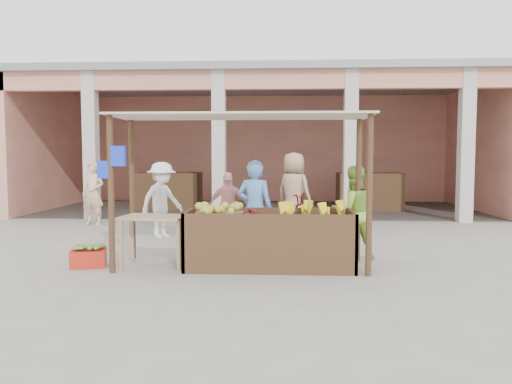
# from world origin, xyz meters

# --- Properties ---
(ground) EXTENTS (60.00, 60.00, 0.00)m
(ground) POSITION_xyz_m (0.00, 0.00, 0.00)
(ground) COLOR gray
(ground) RESTS_ON ground
(market_building) EXTENTS (14.40, 6.40, 4.20)m
(market_building) POSITION_xyz_m (0.05, 8.93, 2.70)
(market_building) COLOR #E29276
(market_building) RESTS_ON ground
(fruit_stall) EXTENTS (2.60, 0.95, 0.80)m
(fruit_stall) POSITION_xyz_m (0.50, 0.00, 0.40)
(fruit_stall) COLOR #4D361F
(fruit_stall) RESTS_ON ground
(stall_awning) EXTENTS (4.09, 1.35, 2.39)m
(stall_awning) POSITION_xyz_m (-0.01, 0.06, 1.98)
(stall_awning) COLOR #4D361F
(stall_awning) RESTS_ON ground
(banana_heap) EXTENTS (1.05, 0.57, 0.19)m
(banana_heap) POSITION_xyz_m (1.17, -0.05, 0.90)
(banana_heap) COLOR yellow
(banana_heap) RESTS_ON fruit_stall
(melon_tray) EXTENTS (0.79, 0.68, 0.21)m
(melon_tray) POSITION_xyz_m (-0.28, 0.02, 0.90)
(melon_tray) COLOR #966C4D
(melon_tray) RESTS_ON fruit_stall
(berry_heap) EXTENTS (0.48, 0.39, 0.15)m
(berry_heap) POSITION_xyz_m (0.20, -0.01, 0.88)
(berry_heap) COLOR maroon
(berry_heap) RESTS_ON fruit_stall
(side_table) EXTENTS (1.07, 0.78, 0.81)m
(side_table) POSITION_xyz_m (-1.33, 0.01, 0.67)
(side_table) COLOR tan
(side_table) RESTS_ON ground
(papaya_pile) EXTENTS (0.66, 0.38, 0.19)m
(papaya_pile) POSITION_xyz_m (-1.33, 0.01, 0.90)
(papaya_pile) COLOR #5B9330
(papaya_pile) RESTS_ON side_table
(red_crate) EXTENTS (0.60, 0.50, 0.27)m
(red_crate) POSITION_xyz_m (-2.36, -0.08, 0.14)
(red_crate) COLOR red
(red_crate) RESTS_ON ground
(plantain_bundle) EXTENTS (0.43, 0.30, 0.09)m
(plantain_bundle) POSITION_xyz_m (-2.36, -0.08, 0.32)
(plantain_bundle) COLOR olive
(plantain_bundle) RESTS_ON red_crate
(produce_sacks) EXTENTS (0.97, 0.72, 0.59)m
(produce_sacks) POSITION_xyz_m (2.68, 5.18, 0.29)
(produce_sacks) COLOR maroon
(produce_sacks) RESTS_ON ground
(vendor_blue) EXTENTS (0.76, 0.62, 1.79)m
(vendor_blue) POSITION_xyz_m (0.23, 0.77, 0.90)
(vendor_blue) COLOR #5890DC
(vendor_blue) RESTS_ON ground
(vendor_green) EXTENTS (0.88, 0.62, 1.67)m
(vendor_green) POSITION_xyz_m (1.89, 0.75, 0.84)
(vendor_green) COLOR #86AF37
(vendor_green) RESTS_ON ground
(motorcycle) EXTENTS (1.40, 2.17, 1.07)m
(motorcycle) POSITION_xyz_m (0.55, 2.17, 0.54)
(motorcycle) COLOR maroon
(motorcycle) RESTS_ON ground
(shopper_a) EXTENTS (1.13, 1.23, 1.75)m
(shopper_a) POSITION_xyz_m (-1.88, 2.80, 0.87)
(shopper_a) COLOR white
(shopper_a) RESTS_ON ground
(shopper_b) EXTENTS (0.93, 0.55, 1.51)m
(shopper_b) POSITION_xyz_m (-0.43, 2.65, 0.75)
(shopper_b) COLOR pink
(shopper_b) RESTS_ON ground
(shopper_c) EXTENTS (1.16, 1.08, 2.03)m
(shopper_c) POSITION_xyz_m (0.97, 3.82, 1.01)
(shopper_c) COLOR #A28362
(shopper_c) RESTS_ON ground
(shopper_e) EXTENTS (0.70, 0.58, 1.67)m
(shopper_e) POSITION_xyz_m (-4.08, 4.64, 0.83)
(shopper_e) COLOR #DDAF84
(shopper_e) RESTS_ON ground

